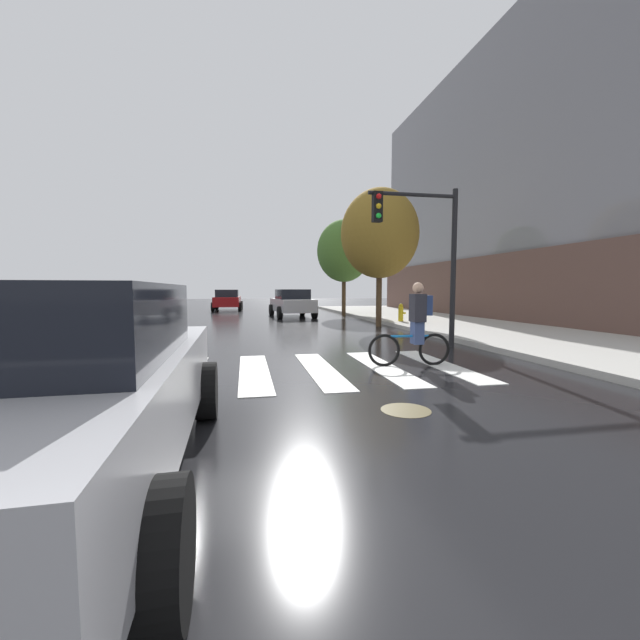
{
  "coord_description": "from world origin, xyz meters",
  "views": [
    {
      "loc": [
        -0.49,
        -7.32,
        1.55
      ],
      "look_at": [
        1.17,
        1.32,
        0.86
      ],
      "focal_mm": 21.89,
      "sensor_mm": 36.0,
      "label": 1
    }
  ],
  "objects_px": {
    "manhole_cover": "(406,410)",
    "street_tree_mid": "(344,251)",
    "sedan_mid": "(292,303)",
    "street_tree_near": "(380,234)",
    "sedan_near": "(60,385)",
    "sedan_far": "(228,300)",
    "traffic_light_near": "(425,239)",
    "fire_hydrant": "(401,313)",
    "cyclist": "(416,325)"
  },
  "relations": [
    {
      "from": "fire_hydrant",
      "to": "street_tree_mid",
      "type": "relative_size",
      "value": 0.14
    },
    {
      "from": "manhole_cover",
      "to": "street_tree_mid",
      "type": "height_order",
      "value": "street_tree_mid"
    },
    {
      "from": "cyclist",
      "to": "sedan_far",
      "type": "bearing_deg",
      "value": 101.73
    },
    {
      "from": "traffic_light_near",
      "to": "street_tree_near",
      "type": "relative_size",
      "value": 0.74
    },
    {
      "from": "sedan_near",
      "to": "cyclist",
      "type": "relative_size",
      "value": 2.72
    },
    {
      "from": "fire_hydrant",
      "to": "street_tree_near",
      "type": "relative_size",
      "value": 0.14
    },
    {
      "from": "manhole_cover",
      "to": "cyclist",
      "type": "bearing_deg",
      "value": 63.34
    },
    {
      "from": "sedan_near",
      "to": "sedan_far",
      "type": "height_order",
      "value": "sedan_near"
    },
    {
      "from": "street_tree_mid",
      "to": "manhole_cover",
      "type": "bearing_deg",
      "value": -101.83
    },
    {
      "from": "sedan_mid",
      "to": "street_tree_near",
      "type": "bearing_deg",
      "value": -65.43
    },
    {
      "from": "traffic_light_near",
      "to": "sedan_far",
      "type": "bearing_deg",
      "value": 106.49
    },
    {
      "from": "fire_hydrant",
      "to": "sedan_mid",
      "type": "bearing_deg",
      "value": 125.89
    },
    {
      "from": "cyclist",
      "to": "street_tree_mid",
      "type": "height_order",
      "value": "street_tree_mid"
    },
    {
      "from": "sedan_mid",
      "to": "street_tree_mid",
      "type": "height_order",
      "value": "street_tree_mid"
    },
    {
      "from": "cyclist",
      "to": "street_tree_near",
      "type": "bearing_deg",
      "value": 75.55
    },
    {
      "from": "traffic_light_near",
      "to": "street_tree_mid",
      "type": "height_order",
      "value": "street_tree_mid"
    },
    {
      "from": "sedan_near",
      "to": "street_tree_mid",
      "type": "relative_size",
      "value": 0.82
    },
    {
      "from": "manhole_cover",
      "to": "street_tree_mid",
      "type": "bearing_deg",
      "value": 78.17
    },
    {
      "from": "sedan_far",
      "to": "traffic_light_near",
      "type": "relative_size",
      "value": 1.07
    },
    {
      "from": "cyclist",
      "to": "street_tree_near",
      "type": "height_order",
      "value": "street_tree_near"
    },
    {
      "from": "manhole_cover",
      "to": "fire_hydrant",
      "type": "relative_size",
      "value": 0.82
    },
    {
      "from": "sedan_near",
      "to": "traffic_light_near",
      "type": "relative_size",
      "value": 1.11
    },
    {
      "from": "cyclist",
      "to": "traffic_light_near",
      "type": "xyz_separation_m",
      "value": [
        1.3,
        2.34,
        2.02
      ]
    },
    {
      "from": "sedan_far",
      "to": "fire_hydrant",
      "type": "distance_m",
      "value": 15.81
    },
    {
      "from": "sedan_far",
      "to": "sedan_mid",
      "type": "bearing_deg",
      "value": -63.67
    },
    {
      "from": "street_tree_near",
      "to": "manhole_cover",
      "type": "bearing_deg",
      "value": -107.66
    },
    {
      "from": "sedan_mid",
      "to": "fire_hydrant",
      "type": "xyz_separation_m",
      "value": [
        4.16,
        -5.75,
        -0.27
      ]
    },
    {
      "from": "sedan_mid",
      "to": "manhole_cover",
      "type": "bearing_deg",
      "value": -91.93
    },
    {
      "from": "cyclist",
      "to": "fire_hydrant",
      "type": "distance_m",
      "value": 9.51
    },
    {
      "from": "sedan_mid",
      "to": "street_tree_mid",
      "type": "xyz_separation_m",
      "value": [
        3.17,
        0.6,
        3.01
      ]
    },
    {
      "from": "manhole_cover",
      "to": "sedan_mid",
      "type": "xyz_separation_m",
      "value": [
        0.59,
        17.36,
        0.8
      ]
    },
    {
      "from": "sedan_mid",
      "to": "cyclist",
      "type": "bearing_deg",
      "value": -86.94
    },
    {
      "from": "traffic_light_near",
      "to": "street_tree_mid",
      "type": "bearing_deg",
      "value": 85.15
    },
    {
      "from": "manhole_cover",
      "to": "traffic_light_near",
      "type": "distance_m",
      "value": 6.39
    },
    {
      "from": "cyclist",
      "to": "fire_hydrant",
      "type": "xyz_separation_m",
      "value": [
        3.38,
        8.89,
        -0.31
      ]
    },
    {
      "from": "manhole_cover",
      "to": "street_tree_mid",
      "type": "relative_size",
      "value": 0.11
    },
    {
      "from": "sedan_far",
      "to": "fire_hydrant",
      "type": "bearing_deg",
      "value": -59.39
    },
    {
      "from": "sedan_far",
      "to": "traffic_light_near",
      "type": "height_order",
      "value": "traffic_light_near"
    },
    {
      "from": "sedan_far",
      "to": "street_tree_mid",
      "type": "distance_m",
      "value": 10.56
    },
    {
      "from": "sedan_mid",
      "to": "street_tree_near",
      "type": "xyz_separation_m",
      "value": [
        2.91,
        -6.37,
        3.05
      ]
    },
    {
      "from": "fire_hydrant",
      "to": "cyclist",
      "type": "bearing_deg",
      "value": -110.82
    },
    {
      "from": "traffic_light_near",
      "to": "street_tree_mid",
      "type": "distance_m",
      "value": 12.98
    },
    {
      "from": "manhole_cover",
      "to": "traffic_light_near",
      "type": "bearing_deg",
      "value": 62.23
    },
    {
      "from": "cyclist",
      "to": "street_tree_near",
      "type": "xyz_separation_m",
      "value": [
        2.13,
        8.27,
        3.01
      ]
    },
    {
      "from": "sedan_near",
      "to": "sedan_mid",
      "type": "height_order",
      "value": "sedan_near"
    },
    {
      "from": "sedan_near",
      "to": "sedan_far",
      "type": "xyz_separation_m",
      "value": [
        0.1,
        26.58,
        -0.03
      ]
    },
    {
      "from": "sedan_mid",
      "to": "traffic_light_near",
      "type": "xyz_separation_m",
      "value": [
        2.08,
        -12.3,
        2.06
      ]
    },
    {
      "from": "traffic_light_near",
      "to": "street_tree_mid",
      "type": "xyz_separation_m",
      "value": [
        1.1,
        12.89,
        0.96
      ]
    },
    {
      "from": "sedan_mid",
      "to": "street_tree_near",
      "type": "relative_size",
      "value": 0.81
    },
    {
      "from": "sedan_near",
      "to": "sedan_mid",
      "type": "distance_m",
      "value": 19.15
    }
  ]
}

